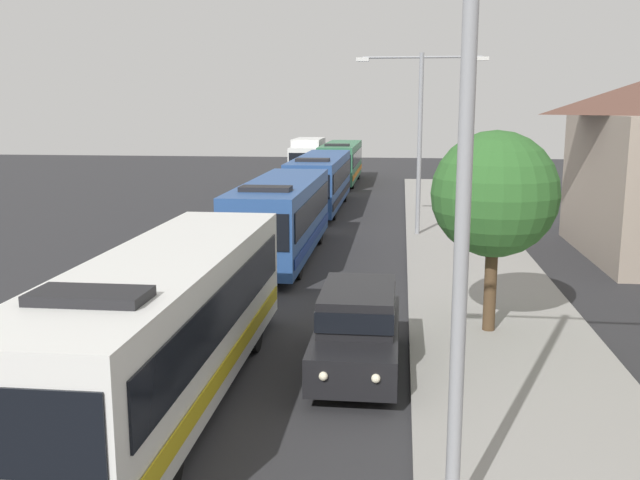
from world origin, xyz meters
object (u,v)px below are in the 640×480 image
bus_middle (321,180)px  bus_second_in_line (282,216)px  roadside_tree (495,195)px  white_suv (358,326)px  bus_fourth_in_line (341,161)px  bus_lead (166,321)px  streetlamp_mid (420,125)px  box_truck_oncoming (308,156)px  streetlamp_near (466,139)px

bus_middle → bus_second_in_line: bearing=-90.0°
roadside_tree → white_suv: bearing=-139.3°
bus_middle → bus_fourth_in_line: 13.89m
bus_lead → roadside_tree: roadside_tree is taller
streetlamp_mid → roadside_tree: bearing=-83.6°
bus_second_in_line → box_truck_oncoming: size_ratio=1.58×
box_truck_oncoming → roadside_tree: 42.63m
box_truck_oncoming → bus_lead: bearing=-85.9°
bus_fourth_in_line → streetlamp_mid: (5.40, -22.11, 3.40)m
bus_middle → roadside_tree: roadside_tree is taller
white_suv → box_truck_oncoming: (-7.00, 44.14, 0.66)m
bus_second_in_line → roadside_tree: roadside_tree is taller
bus_middle → streetlamp_near: 31.91m
white_suv → bus_fourth_in_line: bearing=95.4°
box_truck_oncoming → streetlamp_mid: bearing=-72.4°
bus_lead → box_truck_oncoming: bearing=94.1°
bus_second_in_line → white_suv: size_ratio=2.18×
bus_lead → streetlamp_near: streetlamp_near is taller
white_suv → streetlamp_mid: bearing=84.2°
bus_second_in_line → box_truck_oncoming: bus_second_in_line is taller
bus_second_in_line → roadside_tree: (6.96, -8.78, 2.03)m
streetlamp_near → streetlamp_mid: (0.00, 22.99, -0.43)m
bus_fourth_in_line → streetlamp_near: size_ratio=1.29×
bus_lead → streetlamp_near: (5.40, -4.01, 3.83)m
bus_second_in_line → streetlamp_near: bearing=-73.1°
bus_second_in_line → streetlamp_mid: size_ratio=1.35×
bus_fourth_in_line → bus_second_in_line: bearing=-90.0°
bus_fourth_in_line → streetlamp_near: bearing=-83.2°
roadside_tree → streetlamp_near: bearing=-99.8°
bus_middle → streetlamp_mid: bearing=-56.7°
bus_fourth_in_line → streetlamp_near: (5.40, -45.11, 3.83)m
bus_second_in_line → bus_middle: bearing=90.0°
bus_fourth_in_line → box_truck_oncoming: bearing=122.2°
bus_lead → box_truck_oncoming: bus_lead is taller
box_truck_oncoming → streetlamp_mid: size_ratio=0.86×
bus_fourth_in_line → streetlamp_mid: bearing=-76.3°
bus_lead → bus_middle: bearing=90.0°
box_truck_oncoming → roadside_tree: bearing=-76.1°
bus_middle → streetlamp_mid: streetlamp_mid is taller
bus_lead → bus_second_in_line: bearing=90.0°
bus_lead → bus_middle: 27.21m
bus_second_in_line → streetlamp_mid: bearing=43.9°
bus_lead → white_suv: size_ratio=2.25×
bus_lead → white_suv: 4.36m
bus_second_in_line → streetlamp_near: streetlamp_near is taller
bus_middle → bus_fourth_in_line: size_ratio=1.07×
roadside_tree → streetlamp_mid: bearing=96.4°
box_truck_oncoming → roadside_tree: roadside_tree is taller
white_suv → roadside_tree: size_ratio=0.96×
streetlamp_mid → box_truck_oncoming: bearing=107.6°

